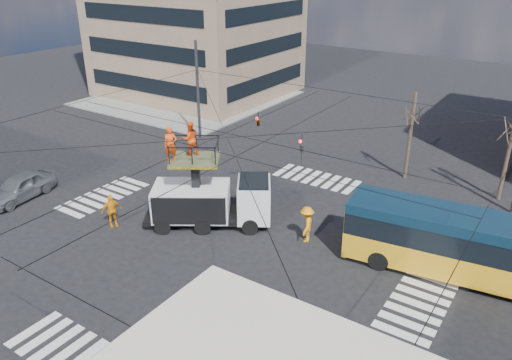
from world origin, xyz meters
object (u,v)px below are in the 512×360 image
object	(u,v)px
city_bus	(479,248)
flagger	(307,224)
utility_truck	(211,192)
worker_ground	(111,211)
traffic_cone	(151,219)
parked_car_a	(20,187)

from	to	relation	value
city_bus	flagger	distance (m)	8.39
utility_truck	worker_ground	xyz separation A→B (m)	(-4.44, -3.35, -1.01)
utility_truck	city_bus	bearing A→B (deg)	-22.19
utility_truck	worker_ground	world-z (taller)	utility_truck
utility_truck	worker_ground	bearing A→B (deg)	-176.12
traffic_cone	flagger	bearing A→B (deg)	22.36
traffic_cone	city_bus	bearing A→B (deg)	15.92
utility_truck	parked_car_a	distance (m)	12.71
utility_truck	flagger	bearing A→B (deg)	-19.36
city_bus	traffic_cone	xyz separation A→B (m)	(-16.44, -4.69, -1.39)
city_bus	traffic_cone	distance (m)	17.15
worker_ground	traffic_cone	bearing A→B (deg)	-27.07
utility_truck	parked_car_a	bearing A→B (deg)	165.98
traffic_cone	worker_ground	size ratio (longest dim) A/B	0.34
city_bus	flagger	size ratio (longest dim) A/B	6.18
city_bus	worker_ground	bearing A→B (deg)	-169.11
utility_truck	worker_ground	distance (m)	5.66
worker_ground	flagger	bearing A→B (deg)	-40.07
parked_car_a	city_bus	bearing A→B (deg)	7.55
parked_car_a	traffic_cone	bearing A→B (deg)	5.63
flagger	parked_car_a	bearing A→B (deg)	-91.01
worker_ground	parked_car_a	size ratio (longest dim) A/B	0.42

